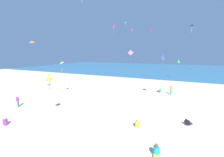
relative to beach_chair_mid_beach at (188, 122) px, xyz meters
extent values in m
plane|color=beige|center=(-9.64, 6.29, -0.25)|extent=(120.00, 120.00, 0.00)
cube|color=teal|center=(-9.64, 51.40, -0.22)|extent=(120.00, 60.00, 0.05)
ellipsoid|color=beige|center=(-20.59, 1.65, -0.25)|extent=(8.50, 5.95, 1.49)
cube|color=black|center=(0.09, 0.07, -0.07)|extent=(0.67, 0.67, 0.03)
cube|color=black|center=(-0.11, -0.09, 0.10)|extent=(0.47, 0.50, 0.36)
cylinder|color=#B7B7BC|center=(0.04, 0.35, -0.16)|extent=(0.02, 0.02, 0.18)
cylinder|color=#B7B7BC|center=(0.35, -0.02, -0.16)|extent=(0.02, 0.02, 0.18)
cube|color=#2D9956|center=(-2.99, 10.09, -0.08)|extent=(0.70, 0.69, 0.03)
cube|color=#2D9956|center=(-2.76, 9.94, 0.13)|extent=(0.47, 0.54, 0.44)
cylinder|color=#B7B7BC|center=(-3.26, 9.97, -0.17)|extent=(0.02, 0.02, 0.17)
cylinder|color=#B7B7BC|center=(-2.99, 10.38, -0.17)|extent=(0.02, 0.02, 0.17)
cylinder|color=yellow|center=(-4.17, -2.18, 0.04)|extent=(0.46, 0.46, 0.58)
sphere|color=tan|center=(-4.17, -2.18, 0.44)|extent=(0.23, 0.23, 0.23)
cube|color=#19ADB2|center=(-4.22, -1.95, -0.16)|extent=(0.39, 0.48, 0.17)
cylinder|color=white|center=(-17.93, 5.27, 0.12)|extent=(0.13, 0.13, 0.74)
cylinder|color=white|center=(-18.08, 5.19, 0.12)|extent=(0.13, 0.13, 0.74)
cylinder|color=white|center=(-18.00, 5.23, 0.77)|extent=(0.40, 0.40, 0.56)
sphere|color=#846047|center=(-18.00, 5.23, 1.14)|extent=(0.20, 0.20, 0.20)
cylinder|color=#19ADB2|center=(-2.40, -4.87, 0.05)|extent=(0.42, 0.42, 0.59)
sphere|color=brown|center=(-2.40, -4.87, 0.45)|extent=(0.24, 0.24, 0.24)
cube|color=yellow|center=(-2.38, -5.10, -0.16)|extent=(0.34, 0.45, 0.17)
cylinder|color=purple|center=(-15.27, -6.45, 0.02)|extent=(0.43, 0.43, 0.54)
sphere|color=tan|center=(-15.27, -6.45, 0.39)|extent=(0.22, 0.22, 0.22)
cube|color=#19ADB2|center=(-15.48, -6.40, -0.17)|extent=(0.45, 0.36, 0.16)
cylinder|color=green|center=(-18.45, -3.49, 0.11)|extent=(0.13, 0.13, 0.72)
cylinder|color=green|center=(-18.54, -3.35, 0.11)|extent=(0.13, 0.13, 0.72)
cylinder|color=purple|center=(-18.50, -3.42, 0.74)|extent=(0.40, 0.40, 0.54)
sphere|color=beige|center=(-18.50, -3.42, 1.11)|extent=(0.20, 0.20, 0.20)
cylinder|color=#19ADB2|center=(-1.16, 9.40, 0.14)|extent=(0.14, 0.14, 0.77)
cylinder|color=#19ADB2|center=(-1.12, 9.23, 0.14)|extent=(0.14, 0.14, 0.77)
cylinder|color=orange|center=(-1.14, 9.31, 0.81)|extent=(0.37, 0.37, 0.58)
sphere|color=beige|center=(-1.14, 9.31, 1.20)|extent=(0.21, 0.21, 0.21)
cube|color=#DB3DA8|center=(-11.05, 9.32, 10.88)|extent=(0.65, 0.37, 0.72)
cylinder|color=#DB3DA8|center=(-11.05, 9.32, 10.11)|extent=(0.16, 0.22, 1.03)
cone|color=yellow|center=(-12.71, -3.54, 3.88)|extent=(0.91, 0.95, 0.84)
cylinder|color=purple|center=(-12.71, -3.54, 3.07)|extent=(0.11, 0.16, 1.00)
cone|color=purple|center=(-10.95, 21.29, 12.48)|extent=(0.87, 0.89, 0.78)
cylinder|color=#1EADAD|center=(-10.95, 21.29, 11.66)|extent=(0.12, 0.13, 1.15)
pyramid|color=orange|center=(-21.01, 1.02, 7.96)|extent=(1.02, 0.95, 0.37)
cylinder|color=purple|center=(-21.00, 1.04, 7.20)|extent=(0.05, 0.05, 0.41)
cube|color=blue|center=(-2.64, 6.77, 5.59)|extent=(0.47, 0.95, 1.02)
cylinder|color=#1EADAD|center=(-2.64, 6.77, 4.93)|extent=(0.14, 0.07, 0.60)
cone|color=red|center=(-5.98, 19.32, 11.73)|extent=(0.43, 0.59, 0.60)
cylinder|color=blue|center=(-5.98, 19.32, 11.20)|extent=(0.04, 0.09, 0.66)
cone|color=#1EADAD|center=(-13.00, 22.20, 14.65)|extent=(0.48, 0.56, 0.58)
cylinder|color=white|center=(-13.00, 22.20, 14.08)|extent=(0.04, 0.06, 0.73)
pyramid|color=black|center=(1.58, 14.80, 11.21)|extent=(0.60, 0.60, 0.26)
cylinder|color=yellow|center=(1.56, 14.78, 10.42)|extent=(0.08, 0.08, 0.94)
cone|color=green|center=(0.81, 25.53, 4.49)|extent=(1.20, 1.26, 1.11)
cylinder|color=red|center=(0.81, 25.53, 3.67)|extent=(0.07, 0.09, 0.83)
cube|color=pink|center=(-7.14, 6.31, 6.34)|extent=(0.83, 0.35, 0.79)
cylinder|color=blue|center=(-7.14, 6.31, 5.55)|extent=(0.06, 0.15, 0.99)
pyramid|color=#99DB33|center=(-16.57, 2.06, 4.90)|extent=(0.97, 1.01, 0.48)
cylinder|color=orange|center=(-16.53, 2.09, 3.92)|extent=(0.17, 0.13, 0.90)
cylinder|color=#99DB33|center=(-13.30, 3.31, 13.32)|extent=(0.14, 0.11, 0.67)
camera|label=1|loc=(-2.26, -12.40, 6.03)|focal=20.29mm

